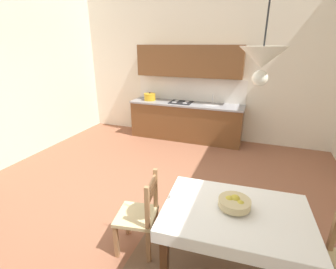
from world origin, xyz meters
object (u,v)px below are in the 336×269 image
at_px(dining_table, 235,222).
at_px(dining_chair_tv_side, 140,215).
at_px(pendant_lamp, 262,59).
at_px(kitchen_cabinetry, 186,104).
at_px(fruit_bowl, 234,203).

height_order(dining_table, dining_chair_tv_side, dining_chair_tv_side).
bearing_deg(pendant_lamp, dining_table, 112.30).
bearing_deg(kitchen_cabinetry, dining_table, -66.72).
bearing_deg(pendant_lamp, kitchen_cabinetry, 113.24).
distance_m(dining_chair_tv_side, pendant_lamp, 1.99).
xyz_separation_m(dining_table, fruit_bowl, (-0.02, 0.04, 0.19)).
relative_size(kitchen_cabinetry, fruit_bowl, 8.99).
distance_m(kitchen_cabinetry, dining_chair_tv_side, 3.63).
height_order(dining_chair_tv_side, fruit_bowl, dining_chair_tv_side).
xyz_separation_m(kitchen_cabinetry, pendant_lamp, (1.59, -3.70, 1.26)).
distance_m(kitchen_cabinetry, dining_table, 3.88).
height_order(kitchen_cabinetry, dining_chair_tv_side, kitchen_cabinetry).
xyz_separation_m(dining_chair_tv_side, pendant_lamp, (1.06, -0.13, 1.67)).
bearing_deg(dining_chair_tv_side, fruit_bowl, 3.31).
bearing_deg(dining_table, kitchen_cabinetry, 113.28).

